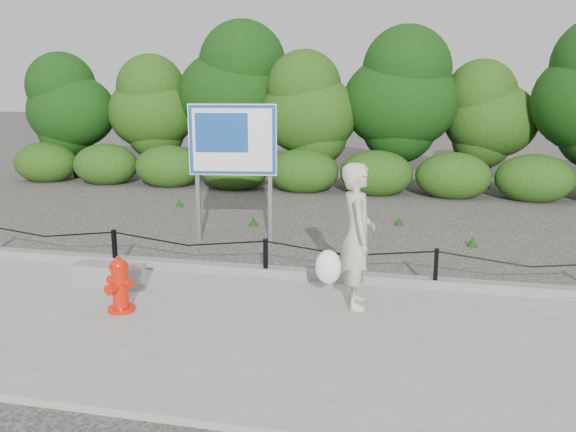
# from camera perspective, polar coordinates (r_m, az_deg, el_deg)

# --- Properties ---
(ground) EXTENTS (90.00, 90.00, 0.00)m
(ground) POSITION_cam_1_polar(r_m,az_deg,el_deg) (9.33, -2.08, -6.18)
(ground) COLOR #2D2B28
(ground) RESTS_ON ground
(sidewalk) EXTENTS (14.00, 4.00, 0.08)m
(sidewalk) POSITION_cam_1_polar(r_m,az_deg,el_deg) (7.53, -6.07, -10.63)
(sidewalk) COLOR gray
(sidewalk) RESTS_ON ground
(curb) EXTENTS (14.00, 0.22, 0.14)m
(curb) POSITION_cam_1_polar(r_m,az_deg,el_deg) (9.33, -2.01, -5.21)
(curb) COLOR slate
(curb) RESTS_ON sidewalk
(chain_barrier) EXTENTS (10.06, 0.06, 0.60)m
(chain_barrier) POSITION_cam_1_polar(r_m,az_deg,el_deg) (9.19, -2.11, -3.48)
(chain_barrier) COLOR black
(chain_barrier) RESTS_ON sidewalk
(treeline) EXTENTS (20.03, 3.73, 4.65)m
(treeline) POSITION_cam_1_polar(r_m,az_deg,el_deg) (17.62, 6.39, 10.75)
(treeline) COLOR black
(treeline) RESTS_ON ground
(fire_hydrant) EXTENTS (0.43, 0.43, 0.73)m
(fire_hydrant) POSITION_cam_1_polar(r_m,az_deg,el_deg) (8.14, -15.49, -6.27)
(fire_hydrant) COLOR red
(fire_hydrant) RESTS_ON sidewalk
(pedestrian) EXTENTS (0.82, 0.78, 1.90)m
(pedestrian) POSITION_cam_1_polar(r_m,az_deg,el_deg) (7.94, 6.32, -2.03)
(pedestrian) COLOR #B9B69F
(pedestrian) RESTS_ON sidewalk
(concrete_block) EXTENTS (1.00, 0.36, 0.32)m
(concrete_block) POSITION_cam_1_polar(r_m,az_deg,el_deg) (9.25, -16.39, -5.30)
(concrete_block) COLOR gray
(concrete_block) RESTS_ON sidewalk
(advertising_sign) EXTENTS (1.61, 0.36, 2.59)m
(advertising_sign) POSITION_cam_1_polar(r_m,az_deg,el_deg) (11.23, -5.22, 6.53)
(advertising_sign) COLOR slate
(advertising_sign) RESTS_ON ground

